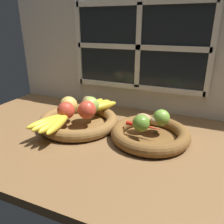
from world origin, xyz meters
TOP-DOWN VIEW (x-y plane):
  - ground_plane at (0.00, 0.00)cm, footprint 140.00×90.00cm
  - back_wall at (0.00, 29.77)cm, footprint 140.00×4.60cm
  - fruit_bowl_left at (-16.61, -1.44)cm, footprint 33.76×33.76cm
  - fruit_bowl_right at (14.63, -1.44)cm, footprint 29.79×29.79cm
  - apple_golden_left at (-21.36, -1.03)cm, footprint 7.67×7.67cm
  - apple_red_right at (-11.59, -2.58)cm, footprint 7.49×7.49cm
  - apple_red_front at (-19.34, -6.06)cm, footprint 7.14×7.14cm
  - apple_green_back at (-12.80, 2.33)cm, footprint 7.72×7.72cm
  - pear_brown at (-13.90, 2.03)cm, footprint 7.12×7.68cm
  - banana_bunch_front at (-19.57, -14.24)cm, footprint 12.78×19.39cm
  - banana_bunch_back at (-12.14, 9.18)cm, footprint 11.19×17.04cm
  - potato_oblong at (10.98, 1.41)cm, footprint 6.55×5.28cm
  - potato_back at (16.66, 3.03)cm, footprint 8.10×9.37cm
  - lime_near at (12.01, -5.37)cm, footprint 6.21×6.21cm
  - lime_far at (17.69, 2.50)cm, footprint 6.32×6.32cm
  - chili_pepper at (12.73, -2.66)cm, footprint 14.73×2.60cm

SIDE VIEW (x-z plane):
  - ground_plane at x=0.00cm, z-range -3.00..0.00cm
  - fruit_bowl_left at x=-16.61cm, z-range -0.18..4.64cm
  - fruit_bowl_right at x=14.63cm, z-range -0.17..4.65cm
  - chili_pepper at x=12.73cm, z-range 4.82..6.42cm
  - banana_bunch_front at x=-19.57cm, z-range 4.82..8.06cm
  - banana_bunch_back at x=-12.14cm, z-range 4.82..8.17cm
  - potato_oblong at x=10.98cm, z-range 4.82..8.88cm
  - potato_back at x=16.66cm, z-range 4.82..9.13cm
  - lime_near at x=12.01cm, z-range 4.82..11.03cm
  - lime_far at x=17.69cm, z-range 4.82..11.14cm
  - apple_red_front at x=-19.34cm, z-range 4.82..11.96cm
  - apple_red_right at x=-11.59cm, z-range 4.82..12.30cm
  - apple_golden_left at x=-21.36cm, z-range 4.82..12.49cm
  - apple_green_back at x=-12.80cm, z-range 4.82..12.54cm
  - pear_brown at x=-13.90cm, z-range 4.82..12.69cm
  - back_wall at x=0.00cm, z-range 0.38..55.38cm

